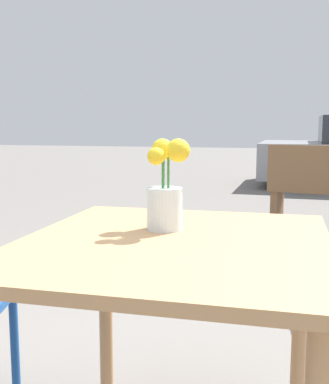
# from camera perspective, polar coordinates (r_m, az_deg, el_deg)

# --- Properties ---
(table_front) EXTENTS (0.84, 0.92, 0.72)m
(table_front) POSITION_cam_1_polar(r_m,az_deg,el_deg) (1.34, 1.21, -9.81)
(table_front) COLOR tan
(table_front) RESTS_ON ground_plane
(flower_vase) EXTENTS (0.13, 0.15, 0.27)m
(flower_vase) POSITION_cam_1_polar(r_m,az_deg,el_deg) (1.42, 0.11, -0.39)
(flower_vase) COLOR silver
(flower_vase) RESTS_ON table_front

